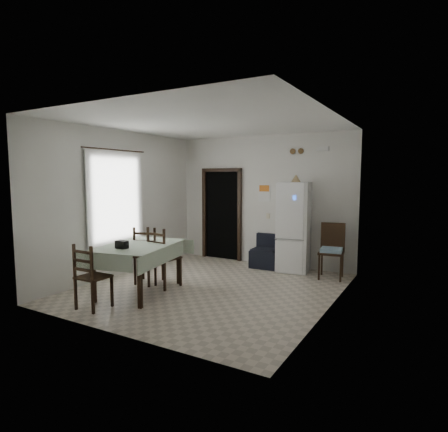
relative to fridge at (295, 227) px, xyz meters
name	(u,v)px	position (x,y,z in m)	size (l,w,h in m)	color
ground	(210,288)	(-0.88, -1.93, -0.93)	(4.50, 4.50, 0.00)	#BEB09B
ceiling	(209,122)	(-0.88, -1.93, 1.97)	(4.20, 4.50, 0.02)	white
wall_back	(262,200)	(-0.88, 0.32, 0.52)	(4.20, 0.02, 2.90)	silver
wall_front	(112,220)	(-0.88, -4.18, 0.52)	(4.20, 0.02, 2.90)	silver
wall_left	(122,203)	(-2.98, -1.93, 0.52)	(0.02, 4.50, 2.90)	silver
wall_right	(331,213)	(1.22, -1.93, 0.52)	(0.02, 4.50, 2.90)	silver
doorway	(226,214)	(-1.93, 0.52, 0.13)	(1.06, 0.52, 2.22)	black
window_recess	(112,199)	(-3.03, -2.13, 0.62)	(0.10, 1.20, 1.60)	silver
curtain	(116,199)	(-2.92, -2.13, 0.62)	(0.02, 1.45, 1.85)	silver
curtain_rod	(115,150)	(-2.91, -2.13, 1.57)	(0.02, 0.02, 1.60)	black
calendar	(264,193)	(-0.83, 0.31, 0.69)	(0.28, 0.02, 0.40)	white
calendar_image	(264,188)	(-0.83, 0.30, 0.79)	(0.24, 0.01, 0.14)	orange
light_switch	(268,216)	(-0.73, 0.31, 0.17)	(0.08, 0.02, 0.12)	beige
vent_left	(293,151)	(-0.18, 0.30, 1.59)	(0.12, 0.12, 0.03)	brown
vent_right	(301,151)	(0.00, 0.30, 1.59)	(0.12, 0.12, 0.03)	brown
emergency_light	(323,149)	(0.47, 0.28, 1.62)	(0.25, 0.07, 0.09)	white
fridge	(295,227)	(0.00, 0.00, 0.00)	(0.61, 0.61, 1.87)	white
tan_cone	(296,178)	(0.01, 0.00, 1.01)	(0.19, 0.19, 0.16)	tan
navy_seat	(266,251)	(-0.64, 0.00, -0.58)	(0.59, 0.57, 0.72)	black
corner_chair	(331,251)	(0.83, -0.21, -0.40)	(0.46, 0.46, 1.07)	black
dining_table	(139,269)	(-1.80, -2.73, -0.52)	(1.05, 1.59, 0.83)	#A6BA9F
black_bag	(122,244)	(-1.80, -3.12, -0.04)	(0.20, 0.12, 0.13)	black
dining_chair_far_left	(149,254)	(-2.07, -2.18, -0.40)	(0.46, 0.46, 1.07)	black
dining_chair_far_right	(164,257)	(-1.64, -2.25, -0.39)	(0.47, 0.47, 1.09)	black
dining_chair_near_head	(93,276)	(-1.86, -3.66, -0.44)	(0.43, 0.43, 0.99)	black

